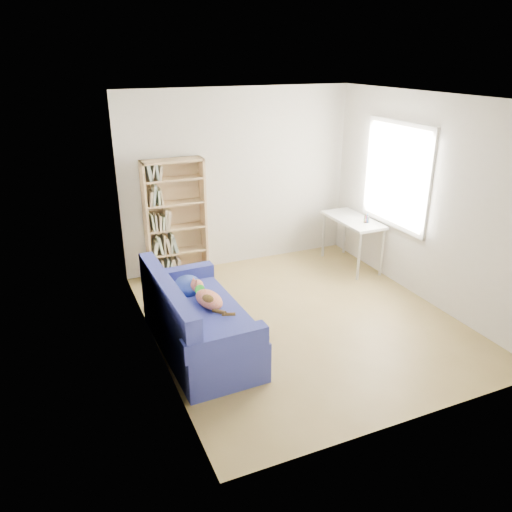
{
  "coord_description": "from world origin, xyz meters",
  "views": [
    {
      "loc": [
        -2.63,
        -4.72,
        3.02
      ],
      "look_at": [
        -0.52,
        0.17,
        0.85
      ],
      "focal_mm": 35.0,
      "sensor_mm": 36.0,
      "label": 1
    }
  ],
  "objects_px": {
    "sofa": "(196,322)",
    "desk": "(353,224)",
    "bookshelf": "(176,224)",
    "pen_cup": "(366,219)"
  },
  "relations": [
    {
      "from": "pen_cup",
      "to": "desk",
      "type": "bearing_deg",
      "value": 108.31
    },
    {
      "from": "sofa",
      "to": "desk",
      "type": "distance_m",
      "value": 3.14
    },
    {
      "from": "sofa",
      "to": "bookshelf",
      "type": "relative_size",
      "value": 1.06
    },
    {
      "from": "bookshelf",
      "to": "desk",
      "type": "bearing_deg",
      "value": -15.16
    },
    {
      "from": "desk",
      "to": "pen_cup",
      "type": "height_order",
      "value": "pen_cup"
    },
    {
      "from": "bookshelf",
      "to": "desk",
      "type": "height_order",
      "value": "bookshelf"
    },
    {
      "from": "sofa",
      "to": "bookshelf",
      "type": "distance_m",
      "value": 2.07
    },
    {
      "from": "pen_cup",
      "to": "sofa",
      "type": "bearing_deg",
      "value": -159.48
    },
    {
      "from": "sofa",
      "to": "pen_cup",
      "type": "relative_size",
      "value": 12.22
    },
    {
      "from": "sofa",
      "to": "desk",
      "type": "relative_size",
      "value": 1.67
    }
  ]
}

